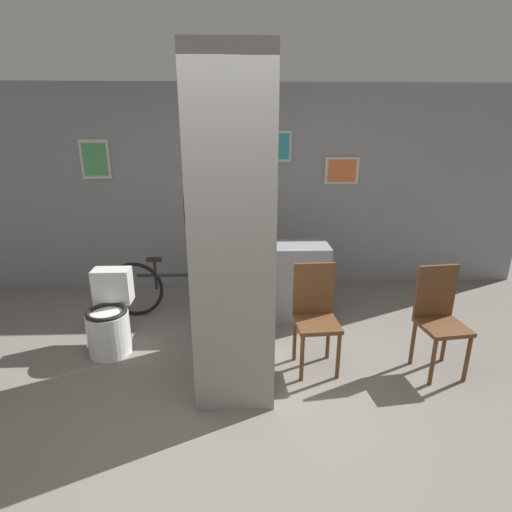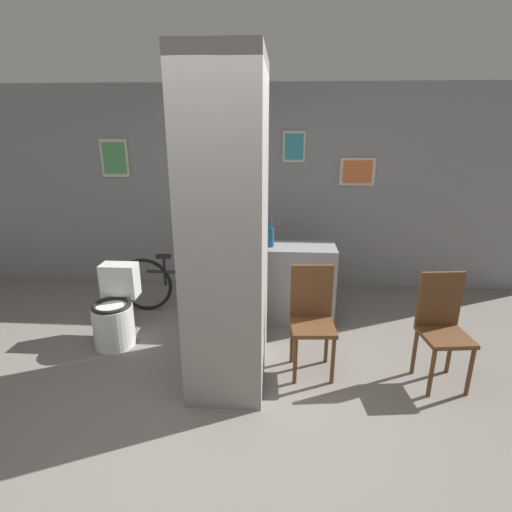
{
  "view_description": "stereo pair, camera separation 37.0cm",
  "coord_description": "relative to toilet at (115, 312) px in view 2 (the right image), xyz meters",
  "views": [
    {
      "loc": [
        0.2,
        -2.56,
        2.11
      ],
      "look_at": [
        0.33,
        0.95,
        0.95
      ],
      "focal_mm": 28.0,
      "sensor_mm": 36.0,
      "label": 1
    },
    {
      "loc": [
        0.57,
        -2.56,
        2.11
      ],
      "look_at": [
        0.33,
        0.95,
        0.95
      ],
      "focal_mm": 28.0,
      "sensor_mm": 36.0,
      "label": 2
    }
  ],
  "objects": [
    {
      "name": "wall_back",
      "position": [
        1.08,
        1.67,
        0.98
      ],
      "size": [
        8.0,
        0.09,
        2.6
      ],
      "color": "gray",
      "rests_on": "ground_plane"
    },
    {
      "name": "bottle_tall",
      "position": [
        1.53,
        0.58,
        0.66
      ],
      "size": [
        0.08,
        0.08,
        0.31
      ],
      "color": "#19598C",
      "rests_on": "counter_shelf"
    },
    {
      "name": "counter_shelf",
      "position": [
        1.66,
        0.61,
        0.11
      ],
      "size": [
        1.15,
        0.44,
        0.87
      ],
      "color": "gray",
      "rests_on": "ground_plane"
    },
    {
      "name": "toilet",
      "position": [
        0.0,
        0.0,
        0.0
      ],
      "size": [
        0.4,
        0.56,
        0.77
      ],
      "color": "white",
      "rests_on": "ground_plane"
    },
    {
      "name": "pillar_center",
      "position": [
        1.22,
        -0.41,
        0.98
      ],
      "size": [
        0.64,
        1.11,
        2.6
      ],
      "color": "gray",
      "rests_on": "ground_plane"
    },
    {
      "name": "ground_plane",
      "position": [
        1.08,
        -0.96,
        -0.32
      ],
      "size": [
        14.0,
        14.0,
        0.0
      ],
      "primitive_type": "plane",
      "color": "slate"
    },
    {
      "name": "chair_near_pillar",
      "position": [
        1.93,
        -0.35,
        0.2
      ],
      "size": [
        0.4,
        0.4,
        0.96
      ],
      "rotation": [
        0.0,
        0.0,
        0.06
      ],
      "color": "brown",
      "rests_on": "ground_plane"
    },
    {
      "name": "bicycle",
      "position": [
        0.55,
        0.73,
        0.02
      ],
      "size": [
        1.63,
        0.42,
        0.7
      ],
      "color": "black",
      "rests_on": "ground_plane"
    },
    {
      "name": "chair_by_doorway",
      "position": [
        3.0,
        -0.44,
        0.2
      ],
      "size": [
        0.41,
        0.41,
        0.96
      ],
      "rotation": [
        0.0,
        0.0,
        0.12
      ],
      "color": "brown",
      "rests_on": "ground_plane"
    }
  ]
}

